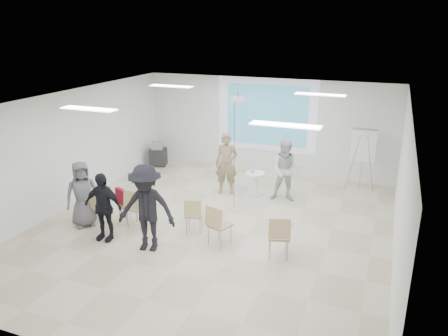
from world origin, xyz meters
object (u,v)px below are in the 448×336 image
(audience_left, at_px, (102,202))
(av_cart, at_px, (158,155))
(player_right, at_px, (286,167))
(chair_far_left, at_px, (96,205))
(player_left, at_px, (227,160))
(chair_left_mid, at_px, (125,204))
(chair_right_far, at_px, (279,234))
(laptop, at_px, (138,206))
(audience_outer, at_px, (82,190))
(flipchart_easel, at_px, (363,145))
(pedestal_table, at_px, (255,182))
(audience_mid, at_px, (146,203))
(chair_left_inner, at_px, (136,205))
(chair_right_inner, at_px, (217,223))
(chair_center, at_px, (194,213))

(audience_left, distance_m, av_cart, 5.31)
(player_right, relative_size, chair_far_left, 2.33)
(player_left, bearing_deg, av_cart, 142.78)
(chair_left_mid, xyz_separation_m, chair_right_far, (3.88, -0.34, 0.08))
(laptop, distance_m, audience_outer, 1.35)
(audience_left, bearing_deg, chair_right_far, 5.98)
(chair_left_mid, relative_size, av_cart, 0.98)
(flipchart_easel, bearing_deg, chair_right_far, -105.41)
(flipchart_easel, relative_size, av_cart, 2.23)
(pedestal_table, bearing_deg, audience_left, -121.62)
(audience_mid, bearing_deg, chair_right_far, 2.93)
(chair_far_left, distance_m, audience_left, 0.97)
(player_left, height_order, chair_left_mid, player_left)
(player_left, bearing_deg, player_right, -7.67)
(chair_left_mid, bearing_deg, flipchart_easel, 63.13)
(pedestal_table, height_order, audience_mid, audience_mid)
(pedestal_table, bearing_deg, audience_outer, -133.56)
(chair_far_left, bearing_deg, flipchart_easel, 42.78)
(chair_left_inner, bearing_deg, chair_right_far, -3.08)
(chair_right_inner, xyz_separation_m, chair_right_far, (1.36, -0.04, 0.00))
(chair_far_left, bearing_deg, chair_center, 13.82)
(audience_outer, bearing_deg, laptop, -28.84)
(audience_left, bearing_deg, flipchart_easel, 43.07)
(audience_mid, xyz_separation_m, av_cart, (-2.65, 5.13, -0.70))
(chair_center, relative_size, audience_outer, 0.47)
(pedestal_table, relative_size, player_right, 0.36)
(pedestal_table, relative_size, chair_right_far, 0.73)
(player_left, bearing_deg, audience_mid, -107.17)
(player_right, relative_size, av_cart, 2.28)
(audience_outer, bearing_deg, player_left, 4.54)
(chair_far_left, bearing_deg, chair_left_mid, 32.73)
(chair_center, distance_m, chair_right_far, 2.15)
(player_right, height_order, audience_left, player_right)
(chair_center, bearing_deg, laptop, 170.96)
(audience_outer, distance_m, av_cart, 4.73)
(chair_right_far, bearing_deg, player_right, 84.32)
(chair_far_left, relative_size, chair_center, 0.97)
(pedestal_table, relative_size, audience_left, 0.38)
(chair_right_inner, height_order, audience_left, audience_left)
(flipchart_easel, bearing_deg, audience_mid, -127.41)
(pedestal_table, xyz_separation_m, laptop, (-1.96, -2.92, 0.15))
(chair_right_inner, relative_size, audience_left, 0.52)
(chair_right_inner, relative_size, av_cart, 1.13)
(player_left, relative_size, audience_mid, 0.92)
(chair_far_left, height_order, chair_center, chair_center)
(pedestal_table, xyz_separation_m, audience_mid, (-1.18, -3.82, 0.71))
(chair_far_left, bearing_deg, player_left, 58.07)
(chair_center, height_order, flipchart_easel, flipchart_easel)
(player_right, xyz_separation_m, chair_far_left, (-3.85, -3.09, -0.46))
(av_cart, bearing_deg, chair_far_left, -96.28)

